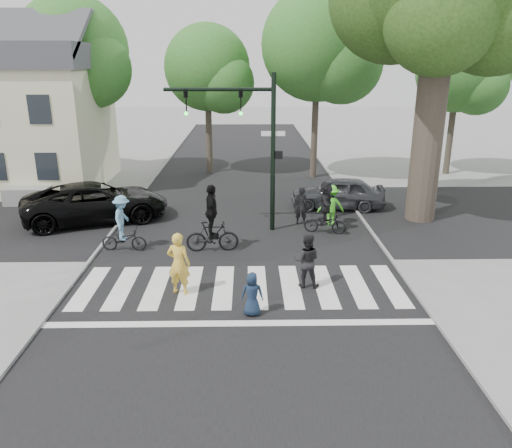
{
  "coord_description": "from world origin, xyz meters",
  "views": [
    {
      "loc": [
        0.22,
        -12.52,
        6.44
      ],
      "look_at": [
        0.5,
        3.0,
        1.3
      ],
      "focal_mm": 35.0,
      "sensor_mm": 36.0,
      "label": 1
    }
  ],
  "objects": [
    {
      "name": "cyclist_left",
      "position": [
        -4.13,
        4.04,
        0.87
      ],
      "size": [
        1.6,
        1.05,
        2.0
      ],
      "color": "black",
      "rests_on": "ground"
    },
    {
      "name": "cyclist_mid",
      "position": [
        -1.01,
        3.91,
        0.99
      ],
      "size": [
        1.86,
        1.14,
        2.4
      ],
      "color": "black",
      "rests_on": "ground"
    },
    {
      "name": "bg_tree_4",
      "position": [
        12.23,
        16.12,
        5.64
      ],
      "size": [
        4.83,
        4.6,
        8.15
      ],
      "color": "brown",
      "rests_on": "ground"
    },
    {
      "name": "pedestrian_child",
      "position": [
        0.33,
        -0.73,
        0.6
      ],
      "size": [
        0.6,
        0.41,
        1.2
      ],
      "primitive_type": "imported",
      "rotation": [
        0.0,
        0.0,
        3.09
      ],
      "color": "#17263C",
      "rests_on": "ground"
    },
    {
      "name": "bystander_hivis",
      "position": [
        3.59,
        6.75,
        0.83
      ],
      "size": [
        1.1,
        0.67,
        1.67
      ],
      "primitive_type": "imported",
      "rotation": [
        0.0,
        0.0,
        3.19
      ],
      "color": "#4ED72A",
      "rests_on": "ground"
    },
    {
      "name": "bg_tree_1",
      "position": [
        -8.7,
        15.48,
        6.65
      ],
      "size": [
        6.09,
        5.8,
        9.8
      ],
      "color": "brown",
      "rests_on": "ground"
    },
    {
      "name": "pedestrian_woman",
      "position": [
        -1.74,
        0.59,
        0.92
      ],
      "size": [
        0.76,
        0.59,
        1.85
      ],
      "primitive_type": "imported",
      "rotation": [
        0.0,
        0.0,
        2.9
      ],
      "color": "gold",
      "rests_on": "ground"
    },
    {
      "name": "crosswalk",
      "position": [
        0.0,
        0.66,
        0.01
      ],
      "size": [
        10.0,
        3.85,
        0.01
      ],
      "color": "silver",
      "rests_on": "ground"
    },
    {
      "name": "pedestrian_adult",
      "position": [
        1.95,
        1.0,
        0.82
      ],
      "size": [
        0.88,
        0.74,
        1.64
      ],
      "primitive_type": "imported",
      "rotation": [
        0.0,
        0.0,
        2.99
      ],
      "color": "black",
      "rests_on": "ground"
    },
    {
      "name": "road_stem",
      "position": [
        0.0,
        5.0,
        0.01
      ],
      "size": [
        10.0,
        70.0,
        0.01
      ],
      "primitive_type": "cube",
      "color": "black",
      "rests_on": "ground"
    },
    {
      "name": "traffic_signal",
      "position": [
        0.35,
        6.2,
        3.9
      ],
      "size": [
        4.45,
        0.29,
        6.0
      ],
      "color": "black",
      "rests_on": "ground"
    },
    {
      "name": "road_cross",
      "position": [
        0.0,
        8.0,
        0.01
      ],
      "size": [
        70.0,
        10.0,
        0.01
      ],
      "primitive_type": "cube",
      "color": "black",
      "rests_on": "ground"
    },
    {
      "name": "bg_tree_2",
      "position": [
        -1.76,
        16.62,
        5.78
      ],
      "size": [
        5.04,
        4.8,
        8.4
      ],
      "color": "brown",
      "rests_on": "ground"
    },
    {
      "name": "house",
      "position": [
        -11.49,
        13.98,
        3.8
      ],
      "size": [
        8.4,
        8.1,
        8.82
      ],
      "color": "beige",
      "rests_on": "ground"
    },
    {
      "name": "bg_tree_3",
      "position": [
        4.31,
        15.27,
        6.94
      ],
      "size": [
        6.3,
        6.0,
        10.2
      ],
      "color": "brown",
      "rests_on": "ground"
    },
    {
      "name": "cyclist_right",
      "position": [
        3.23,
        5.76,
        0.92
      ],
      "size": [
        1.72,
        1.59,
        2.06
      ],
      "color": "black",
      "rests_on": "ground"
    },
    {
      "name": "curb_right",
      "position": [
        5.05,
        5.0,
        0.05
      ],
      "size": [
        0.1,
        70.0,
        0.1
      ],
      "primitive_type": "cube",
      "color": "gray",
      "rests_on": "ground"
    },
    {
      "name": "car_grey",
      "position": [
        4.3,
        9.19,
        0.71
      ],
      "size": [
        4.31,
        2.05,
        1.42
      ],
      "primitive_type": "imported",
      "rotation": [
        0.0,
        0.0,
        -1.66
      ],
      "color": "#38393D",
      "rests_on": "ground"
    },
    {
      "name": "car_suv",
      "position": [
        -6.06,
        7.49,
        0.81
      ],
      "size": [
        6.38,
        4.48,
        1.62
      ],
      "primitive_type": "imported",
      "rotation": [
        0.0,
        0.0,
        1.91
      ],
      "color": "black",
      "rests_on": "ground"
    },
    {
      "name": "bystander_dark",
      "position": [
        2.4,
        6.94,
        0.78
      ],
      "size": [
        0.59,
        0.41,
        1.55
      ],
      "primitive_type": "imported",
      "rotation": [
        0.0,
        0.0,
        3.07
      ],
      "color": "black",
      "rests_on": "ground"
    },
    {
      "name": "curb_left",
      "position": [
        -5.05,
        5.0,
        0.05
      ],
      "size": [
        0.1,
        70.0,
        0.1
      ],
      "primitive_type": "cube",
      "color": "gray",
      "rests_on": "ground"
    },
    {
      "name": "ground",
      "position": [
        0.0,
        0.0,
        0.0
      ],
      "size": [
        120.0,
        120.0,
        0.0
      ],
      "primitive_type": "plane",
      "color": "gray",
      "rests_on": "ground"
    }
  ]
}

